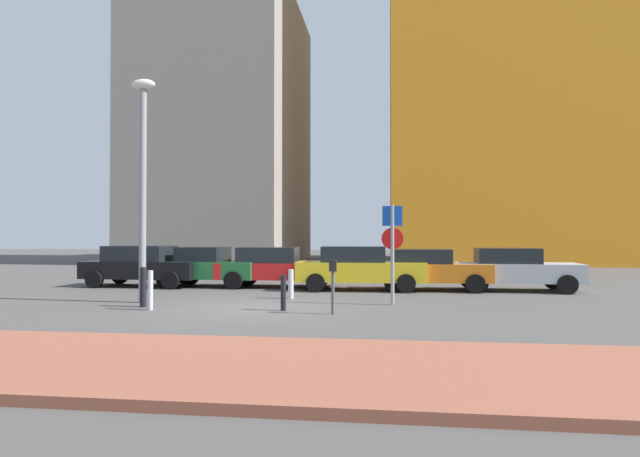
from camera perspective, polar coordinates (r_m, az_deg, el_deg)
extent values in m
plane|color=#4C4947|center=(14.13, -6.64, -8.55)|extent=(120.00, 120.00, 0.00)
cube|color=#93513D|center=(8.17, -17.84, -13.70)|extent=(40.00, 3.66, 0.14)
cube|color=black|center=(21.15, -18.45, -4.22)|extent=(4.45, 1.92, 0.64)
cube|color=black|center=(21.20, -18.83, -2.56)|extent=(2.40, 1.71, 0.58)
cylinder|color=black|center=(21.32, -13.78, -5.07)|extent=(0.65, 0.24, 0.64)
cylinder|color=black|center=(19.72, -15.81, -5.41)|extent=(0.65, 0.24, 0.64)
cylinder|color=black|center=(22.66, -20.76, -4.79)|extent=(0.65, 0.24, 0.64)
cylinder|color=black|center=(21.15, -23.17, -5.06)|extent=(0.65, 0.24, 0.64)
cube|color=#237238|center=(20.46, -11.97, -4.35)|extent=(4.00, 1.92, 0.64)
cube|color=black|center=(20.52, -12.49, -2.70)|extent=(1.78, 1.64, 0.53)
cylinder|color=black|center=(20.79, -7.68, -5.19)|extent=(0.65, 0.26, 0.64)
cylinder|color=black|center=(19.22, -9.29, -5.55)|extent=(0.65, 0.26, 0.64)
cylinder|color=black|center=(21.79, -14.33, -4.98)|extent=(0.65, 0.26, 0.64)
cylinder|color=black|center=(20.29, -16.36, -5.27)|extent=(0.65, 0.26, 0.64)
cube|color=red|center=(19.84, -4.44, -4.54)|extent=(4.58, 2.02, 0.60)
cube|color=black|center=(19.88, -5.58, -2.84)|extent=(2.22, 1.77, 0.57)
cylinder|color=black|center=(20.58, 0.19, -5.25)|extent=(0.65, 0.25, 0.64)
cylinder|color=black|center=(18.78, -0.25, -5.67)|extent=(0.65, 0.25, 0.64)
cylinder|color=black|center=(21.04, -8.17, -5.14)|extent=(0.65, 0.25, 0.64)
cylinder|color=black|center=(19.28, -9.39, -5.53)|extent=(0.65, 0.25, 0.64)
cube|color=gold|center=(18.71, 4.42, -4.64)|extent=(4.53, 1.82, 0.68)
cube|color=black|center=(18.69, 3.62, -2.77)|extent=(2.26, 1.60, 0.54)
cylinder|color=black|center=(19.60, 8.92, -5.46)|extent=(0.65, 0.24, 0.64)
cylinder|color=black|center=(17.96, 9.26, -5.88)|extent=(0.65, 0.24, 0.64)
cylinder|color=black|center=(19.64, -0.01, -5.46)|extent=(0.65, 0.24, 0.64)
cylinder|color=black|center=(18.00, -0.49, -5.88)|extent=(0.65, 0.24, 0.64)
cube|color=orange|center=(19.07, 12.04, -4.63)|extent=(4.00, 1.82, 0.63)
cube|color=black|center=(19.02, 10.91, -2.95)|extent=(2.06, 1.64, 0.50)
cylinder|color=black|center=(20.07, 15.75, -5.33)|extent=(0.65, 0.24, 0.64)
cylinder|color=black|center=(18.36, 16.40, -5.74)|extent=(0.65, 0.24, 0.64)
cylinder|color=black|center=(19.92, 8.02, -5.38)|extent=(0.65, 0.24, 0.64)
cylinder|color=black|center=(18.21, 7.95, -5.81)|extent=(0.65, 0.24, 0.64)
cube|color=#B7BABF|center=(19.62, 20.48, -4.46)|extent=(4.19, 1.89, 0.65)
cube|color=black|center=(19.53, 19.50, -2.77)|extent=(2.12, 1.68, 0.52)
cylinder|color=black|center=(20.79, 23.84, -5.13)|extent=(0.65, 0.24, 0.64)
cylinder|color=black|center=(19.12, 25.13, -5.50)|extent=(0.65, 0.24, 0.64)
cylinder|color=black|center=(20.29, 16.10, -5.28)|extent=(0.65, 0.24, 0.64)
cylinder|color=black|center=(18.57, 16.72, -5.69)|extent=(0.65, 0.24, 0.64)
cylinder|color=gray|center=(14.74, 7.82, -2.84)|extent=(0.10, 0.10, 2.76)
cube|color=#1447B7|center=(14.74, 7.81, 1.36)|extent=(0.55, 0.04, 0.55)
cylinder|color=red|center=(14.73, 7.82, -1.08)|extent=(0.60, 0.03, 0.60)
cylinder|color=#4C4C51|center=(12.93, 1.40, -6.95)|extent=(0.08, 0.08, 1.04)
cube|color=black|center=(12.88, 1.40, -4.02)|extent=(0.18, 0.14, 0.28)
cylinder|color=gray|center=(15.99, -18.57, 3.36)|extent=(0.20, 0.20, 6.12)
ellipsoid|color=silver|center=(16.54, -18.52, 14.52)|extent=(0.70, 0.36, 0.30)
cylinder|color=#B7B7BC|center=(16.15, -3.16, -6.00)|extent=(0.16, 0.16, 0.89)
cylinder|color=black|center=(13.59, -3.98, -6.93)|extent=(0.14, 0.14, 0.91)
cylinder|color=#B7B7BC|center=(14.35, -17.83, -6.35)|extent=(0.14, 0.14, 1.02)
cylinder|color=black|center=(15.02, -18.51, -6.01)|extent=(0.18, 0.18, 1.07)
cube|color=orange|center=(44.77, 19.77, 14.37)|extent=(18.27, 16.23, 27.23)
cube|color=gray|center=(42.70, -9.97, 10.27)|extent=(10.90, 15.54, 20.25)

